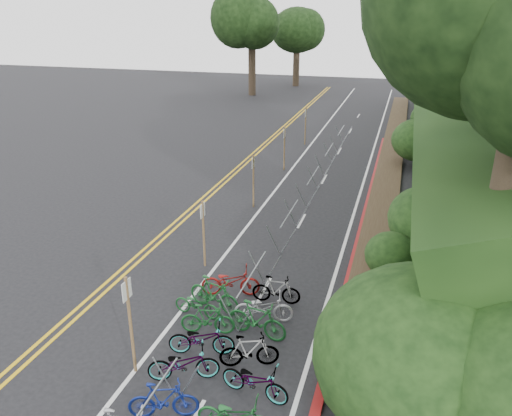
# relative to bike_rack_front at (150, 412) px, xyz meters

# --- Properties ---
(ground) EXTENTS (120.00, 120.00, 0.00)m
(ground) POSITION_rel_bike_rack_front_xyz_m (-2.53, 2.69, -0.86)
(ground) COLOR black
(ground) RESTS_ON ground
(road_markings) EXTENTS (7.47, 80.00, 0.01)m
(road_markings) POSITION_rel_bike_rack_front_xyz_m (-1.90, 12.78, -0.86)
(road_markings) COLOR gold
(road_markings) RESTS_ON ground
(red_curb) EXTENTS (0.25, 28.00, 0.10)m
(red_curb) POSITION_rel_bike_rack_front_xyz_m (3.17, 14.69, -0.81)
(red_curb) COLOR maroon
(red_curb) RESTS_ON ground
(bike_rack_front) EXTENTS (1.16, 2.70, 1.21)m
(bike_rack_front) POSITION_rel_bike_rack_front_xyz_m (0.00, 0.00, 0.00)
(bike_rack_front) COLOR gray
(bike_rack_front) RESTS_ON ground
(bike_racks_rest) EXTENTS (1.14, 23.00, 1.17)m
(bike_racks_rest) POSITION_rel_bike_rack_front_xyz_m (0.47, 15.69, -0.01)
(bike_racks_rest) COLOR gray
(bike_racks_rest) RESTS_ON ground
(signpost_near) EXTENTS (0.08, 0.40, 2.74)m
(signpost_near) POSITION_rel_bike_rack_front_xyz_m (-1.51, 1.94, 0.70)
(signpost_near) COLOR brown
(signpost_near) RESTS_ON ground
(signposts_rest) EXTENTS (0.08, 18.40, 2.50)m
(signposts_rest) POSITION_rel_bike_rack_front_xyz_m (-1.93, 16.69, 0.57)
(signposts_rest) COLOR brown
(signposts_rest) RESTS_ON ground
(bike_front) EXTENTS (0.69, 1.54, 0.78)m
(bike_front) POSITION_rel_bike_rack_front_xyz_m (-0.97, 4.71, -0.47)
(bike_front) COLOR #144C1E
(bike_front) RESTS_ON ground
(bike_valet) EXTENTS (3.19, 8.27, 1.09)m
(bike_valet) POSITION_rel_bike_rack_front_xyz_m (0.47, 3.06, -0.38)
(bike_valet) COLOR #9E9EA3
(bike_valet) RESTS_ON ground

